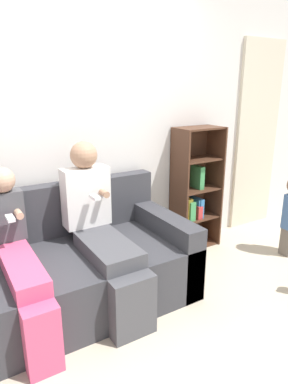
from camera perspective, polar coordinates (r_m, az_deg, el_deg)
name	(u,v)px	position (r m, az deg, el deg)	size (l,w,h in m)	color
ground_plane	(125,338)	(2.55, -3.26, -23.13)	(14.00, 14.00, 0.00)	beige
back_wall	(61,133)	(2.97, -13.72, 9.46)	(10.00, 0.06, 2.55)	silver
curtain_panel	(256,137)	(4.28, 18.24, 8.67)	(0.63, 0.04, 2.15)	beige
couch	(59,274)	(2.75, -14.03, -13.19)	(2.03, 0.95, 0.89)	#38383D
adult_seated	(101,227)	(2.62, -7.22, -5.75)	(0.37, 0.93, 1.25)	#47474C
child_seated	(20,258)	(2.46, -20.01, -10.27)	(0.25, 0.94, 1.11)	#DB4C75
bookshelf	(193,194)	(3.62, 8.23, -0.35)	(0.48, 0.30, 1.27)	#4C2D1E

